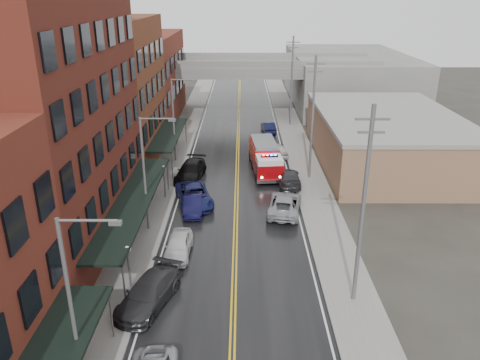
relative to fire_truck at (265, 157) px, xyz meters
name	(u,v)px	position (x,y,z in m)	size (l,w,h in m)	color
road	(236,198)	(-2.89, -6.78, -1.60)	(11.00, 160.00, 0.02)	black
sidewalk_left	(156,198)	(-10.19, -6.78, -1.53)	(3.00, 160.00, 0.15)	slate
sidewalk_right	(317,198)	(4.41, -6.78, -1.53)	(3.00, 160.00, 0.15)	slate
curb_left	(174,198)	(-8.54, -6.78, -1.53)	(0.30, 160.00, 0.15)	gray
curb_right	(299,198)	(2.76, -6.78, -1.53)	(0.30, 160.00, 0.15)	gray
brick_building_b	(43,121)	(-16.19, -13.78, 7.39)	(9.00, 20.00, 18.00)	#5E1F18
brick_building_c	(111,92)	(-16.19, 3.72, 5.89)	(9.00, 15.00, 15.00)	brown
brick_building_far	(144,78)	(-16.19, 21.22, 4.39)	(9.00, 20.00, 12.00)	maroon
tan_building	(386,140)	(13.11, 3.22, 0.89)	(14.00, 22.00, 5.00)	#8B684A
right_far_block	(347,78)	(15.11, 33.22, 2.39)	(18.00, 30.00, 8.00)	slate
awning_1	(134,200)	(-10.38, -13.78, 1.38)	(2.60, 18.00, 3.09)	black
awning_2	(169,134)	(-10.38, 3.72, 1.38)	(2.60, 13.00, 3.09)	black
globe_lamp_1	(128,258)	(-9.29, -20.78, 0.71)	(0.44, 0.44, 3.12)	#59595B
globe_lamp_2	(164,174)	(-9.29, -6.78, 0.71)	(0.44, 0.44, 3.12)	#59595B
street_lamp_0	(76,299)	(-9.44, -28.78, 3.58)	(2.64, 0.22, 9.00)	#59595B
street_lamp_1	(147,168)	(-9.44, -12.78, 3.58)	(2.64, 0.22, 9.00)	#59595B
street_lamp_2	(176,115)	(-9.44, 3.22, 3.58)	(2.64, 0.22, 9.00)	#59595B
utility_pole_0	(363,206)	(4.31, -21.78, 4.70)	(1.80, 0.24, 12.00)	#59595B
utility_pole_1	(313,116)	(4.31, -1.78, 4.70)	(1.80, 0.24, 12.00)	#59595B
utility_pole_2	(292,80)	(4.31, 18.22, 4.70)	(1.80, 0.24, 12.00)	#59595B
overpass	(239,74)	(-2.89, 25.22, 4.38)	(40.00, 10.00, 7.50)	slate
fire_truck	(265,157)	(0.00, 0.00, 0.00)	(3.83, 8.32, 2.97)	#97060B
parked_car_left_3	(149,293)	(-7.89, -22.18, -0.80)	(2.25, 5.54, 1.61)	#2B2B2E
parked_car_left_4	(178,245)	(-6.86, -16.51, -0.87)	(1.75, 4.35, 1.48)	silver
parked_car_left_5	(193,204)	(-6.50, -9.59, -0.88)	(1.55, 4.44, 1.46)	black
parked_car_left_6	(194,196)	(-6.56, -7.98, -0.80)	(2.69, 5.83, 1.62)	#151B51
parked_car_left_7	(191,171)	(-7.49, -1.98, -0.77)	(2.35, 5.78, 1.68)	black
parked_car_right_0	(285,204)	(1.19, -9.64, -0.83)	(2.58, 5.59, 1.55)	#95989C
parked_car_right_1	(289,178)	(2.11, -3.53, -0.87)	(2.07, 5.09, 1.48)	#2B2B2D
parked_car_right_2	(276,150)	(1.49, 5.02, -0.86)	(1.77, 4.40, 1.50)	silver
parked_car_right_3	(268,127)	(1.10, 14.70, -0.90)	(1.49, 4.29, 1.41)	black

